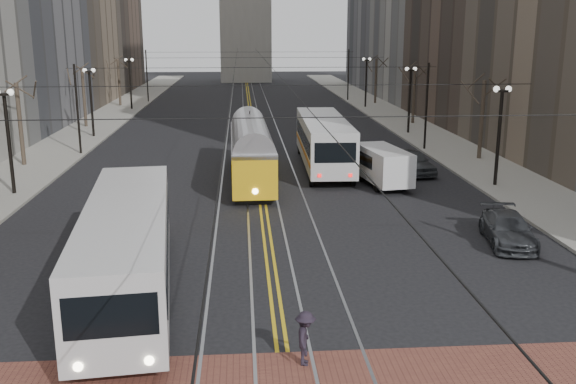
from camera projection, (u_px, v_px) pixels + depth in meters
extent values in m
plane|color=black|center=(280.00, 336.00, 19.17)|extent=(260.00, 260.00, 0.00)
cube|color=gray|center=(96.00, 125.00, 61.62)|extent=(5.00, 140.00, 0.15)
cube|color=gray|center=(403.00, 122.00, 63.74)|extent=(5.00, 140.00, 0.15)
cube|color=gray|center=(252.00, 125.00, 62.70)|extent=(4.80, 130.00, 0.02)
cube|color=gold|center=(252.00, 124.00, 62.70)|extent=(0.42, 130.00, 0.01)
cylinder|color=black|center=(9.00, 146.00, 34.93)|extent=(0.20, 0.20, 5.60)
cylinder|color=black|center=(91.00, 105.00, 54.28)|extent=(0.20, 0.20, 5.60)
cylinder|color=black|center=(130.00, 86.00, 73.62)|extent=(0.20, 0.20, 5.60)
cylinder|color=black|center=(498.00, 140.00, 36.87)|extent=(0.20, 0.20, 5.60)
cylinder|color=black|center=(409.00, 102.00, 56.21)|extent=(0.20, 0.20, 5.60)
cylinder|color=black|center=(366.00, 84.00, 75.56)|extent=(0.20, 0.20, 5.60)
cylinder|color=#382D23|center=(20.00, 125.00, 42.53)|extent=(0.28, 0.28, 5.60)
cylinder|color=#382D23|center=(84.00, 98.00, 59.94)|extent=(0.28, 0.28, 5.60)
cylinder|color=#382D23|center=(119.00, 83.00, 77.35)|extent=(0.28, 0.28, 5.60)
cylinder|color=#382D23|center=(482.00, 121.00, 44.75)|extent=(0.28, 0.28, 5.60)
cylinder|color=#382D23|center=(414.00, 96.00, 62.16)|extent=(0.28, 0.28, 5.60)
cylinder|color=#382D23|center=(376.00, 82.00, 79.57)|extent=(0.28, 0.28, 5.60)
cylinder|color=black|center=(236.00, 62.00, 61.13)|extent=(0.03, 120.00, 0.03)
cylinder|color=black|center=(267.00, 62.00, 61.34)|extent=(0.03, 120.00, 0.03)
cylinder|color=black|center=(78.00, 110.00, 46.47)|extent=(0.16, 0.16, 6.60)
cylinder|color=black|center=(147.00, 76.00, 81.29)|extent=(0.16, 0.16, 6.60)
cylinder|color=black|center=(426.00, 107.00, 48.30)|extent=(0.16, 0.16, 6.60)
cylinder|color=black|center=(348.00, 75.00, 83.12)|extent=(0.16, 0.16, 6.60)
cube|color=#BEBEBE|center=(128.00, 251.00, 21.81)|extent=(4.00, 13.03, 3.21)
cube|color=yellow|center=(251.00, 157.00, 38.84)|extent=(2.55, 12.71, 2.99)
cube|color=silver|center=(324.00, 143.00, 42.41)|extent=(3.06, 12.76, 3.31)
cube|color=silver|center=(383.00, 167.00, 37.58)|extent=(2.71, 5.30, 2.24)
imported|color=#45494E|center=(413.00, 162.00, 40.96)|extent=(2.46, 4.67, 1.51)
imported|color=#383A3E|center=(508.00, 229.00, 27.42)|extent=(2.52, 4.71, 1.30)
imported|color=black|center=(305.00, 338.00, 17.39)|extent=(0.70, 1.06, 1.53)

